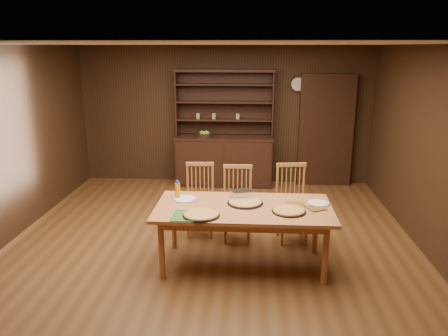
# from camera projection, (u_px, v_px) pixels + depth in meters

# --- Properties ---
(floor) EXTENTS (6.00, 6.00, 0.00)m
(floor) POSITION_uv_depth(u_px,v_px,m) (211.00, 247.00, 5.80)
(floor) COLOR brown
(floor) RESTS_ON ground
(room_shell) EXTENTS (6.00, 6.00, 6.00)m
(room_shell) POSITION_uv_depth(u_px,v_px,m) (210.00, 130.00, 5.38)
(room_shell) COLOR white
(room_shell) RESTS_ON floor
(china_hutch) EXTENTS (1.84, 0.52, 2.17)m
(china_hutch) POSITION_uv_depth(u_px,v_px,m) (224.00, 154.00, 8.29)
(china_hutch) COLOR black
(china_hutch) RESTS_ON floor
(doorway) EXTENTS (1.00, 0.18, 2.10)m
(doorway) POSITION_uv_depth(u_px,v_px,m) (326.00, 130.00, 8.19)
(doorway) COLOR black
(doorway) RESTS_ON floor
(wall_clock) EXTENTS (0.30, 0.05, 0.30)m
(wall_clock) POSITION_uv_depth(u_px,v_px,m) (298.00, 84.00, 8.05)
(wall_clock) COLOR black
(wall_clock) RESTS_ON room_shell
(dining_table) EXTENTS (2.08, 1.04, 0.75)m
(dining_table) POSITION_uv_depth(u_px,v_px,m) (244.00, 212.00, 5.16)
(dining_table) COLOR #B87340
(dining_table) RESTS_ON floor
(chair_left) EXTENTS (0.44, 0.42, 1.01)m
(chair_left) POSITION_uv_depth(u_px,v_px,m) (200.00, 197.00, 6.13)
(chair_left) COLOR #C48343
(chair_left) RESTS_ON floor
(chair_center) EXTENTS (0.42, 0.41, 1.02)m
(chair_center) POSITION_uv_depth(u_px,v_px,m) (237.00, 200.00, 5.97)
(chair_center) COLOR #C48343
(chair_center) RESTS_ON floor
(chair_right) EXTENTS (0.48, 0.47, 1.05)m
(chair_right) POSITION_uv_depth(u_px,v_px,m) (292.00, 200.00, 5.94)
(chair_right) COLOR #C48343
(chair_right) RESTS_ON floor
(pizza_left) EXTENTS (0.42, 0.42, 0.04)m
(pizza_left) POSITION_uv_depth(u_px,v_px,m) (201.00, 214.00, 4.86)
(pizza_left) COLOR black
(pizza_left) RESTS_ON dining_table
(pizza_right) EXTENTS (0.39, 0.39, 0.04)m
(pizza_right) POSITION_uv_depth(u_px,v_px,m) (289.00, 211.00, 4.97)
(pizza_right) COLOR black
(pizza_right) RESTS_ON dining_table
(pizza_center) EXTENTS (0.43, 0.43, 0.04)m
(pizza_center) POSITION_uv_depth(u_px,v_px,m) (245.00, 202.00, 5.24)
(pizza_center) COLOR black
(pizza_center) RESTS_ON dining_table
(cooling_rack) EXTENTS (0.40, 0.40, 0.01)m
(cooling_rack) POSITION_uv_depth(u_px,v_px,m) (187.00, 216.00, 4.84)
(cooling_rack) COLOR green
(cooling_rack) RESTS_ON dining_table
(plate_left) EXTENTS (0.28, 0.28, 0.02)m
(plate_left) POSITION_uv_depth(u_px,v_px,m) (185.00, 199.00, 5.38)
(plate_left) COLOR white
(plate_left) RESTS_ON dining_table
(plate_right) EXTENTS (0.27, 0.27, 0.02)m
(plate_right) POSITION_uv_depth(u_px,v_px,m) (318.00, 203.00, 5.24)
(plate_right) COLOR white
(plate_right) RESTS_ON dining_table
(foil_dish) EXTENTS (0.28, 0.24, 0.10)m
(foil_dish) POSITION_uv_depth(u_px,v_px,m) (242.00, 194.00, 5.42)
(foil_dish) COLOR silver
(foil_dish) RESTS_ON dining_table
(juice_bottle) EXTENTS (0.06, 0.06, 0.23)m
(juice_bottle) POSITION_uv_depth(u_px,v_px,m) (177.00, 190.00, 5.40)
(juice_bottle) COLOR orange
(juice_bottle) RESTS_ON dining_table
(pot_holder_a) EXTENTS (0.26, 0.26, 0.01)m
(pot_holder_a) POSITION_uv_depth(u_px,v_px,m) (316.00, 208.00, 5.07)
(pot_holder_a) COLOR red
(pot_holder_a) RESTS_ON dining_table
(pot_holder_b) EXTENTS (0.24, 0.24, 0.02)m
(pot_holder_b) POSITION_uv_depth(u_px,v_px,m) (294.00, 205.00, 5.16)
(pot_holder_b) COLOR red
(pot_holder_b) RESTS_ON dining_table
(fruit_bowl) EXTENTS (0.31, 0.31, 0.12)m
(fruit_bowl) POSITION_uv_depth(u_px,v_px,m) (204.00, 135.00, 8.14)
(fruit_bowl) COLOR black
(fruit_bowl) RESTS_ON china_hutch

